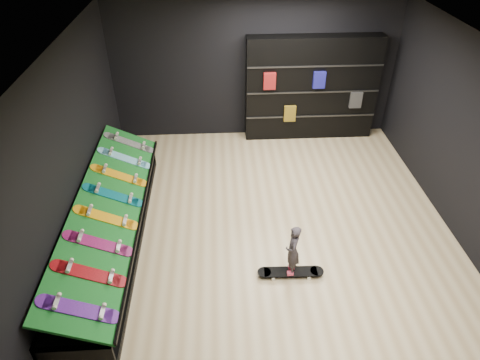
{
  "coord_description": "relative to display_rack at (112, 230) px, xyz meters",
  "views": [
    {
      "loc": [
        -0.81,
        -5.16,
        4.81
      ],
      "look_at": [
        -0.5,
        0.2,
        1.0
      ],
      "focal_mm": 32.0,
      "sensor_mm": 36.0,
      "label": 1
    }
  ],
  "objects": [
    {
      "name": "floor",
      "position": [
        2.55,
        0.0,
        -0.25
      ],
      "size": [
        6.0,
        7.0,
        0.01
      ],
      "primitive_type": "cube",
      "color": "#CDB88A",
      "rests_on": "ground"
    },
    {
      "name": "ceiling",
      "position": [
        2.55,
        0.0,
        2.75
      ],
      "size": [
        6.0,
        7.0,
        0.01
      ],
      "primitive_type": "cube",
      "color": "white",
      "rests_on": "ground"
    },
    {
      "name": "wall_back",
      "position": [
        2.55,
        3.5,
        1.25
      ],
      "size": [
        6.0,
        0.02,
        3.0
      ],
      "primitive_type": "cube",
      "color": "black",
      "rests_on": "ground"
    },
    {
      "name": "wall_left",
      "position": [
        -0.45,
        0.0,
        1.25
      ],
      "size": [
        0.02,
        7.0,
        3.0
      ],
      "primitive_type": "cube",
      "color": "black",
      "rests_on": "ground"
    },
    {
      "name": "wall_right",
      "position": [
        5.55,
        0.0,
        1.25
      ],
      "size": [
        0.02,
        7.0,
        3.0
      ],
      "primitive_type": "cube",
      "color": "black",
      "rests_on": "ground"
    },
    {
      "name": "display_rack",
      "position": [
        0.0,
        0.0,
        0.0
      ],
      "size": [
        0.9,
        4.5,
        0.5
      ],
      "primitive_type": null,
      "color": "black",
      "rests_on": "ground"
    },
    {
      "name": "turf_ramp",
      "position": [
        0.05,
        0.0,
        0.46
      ],
      "size": [
        0.92,
        4.5,
        0.46
      ],
      "primitive_type": "cube",
      "rotation": [
        0.0,
        0.44,
        0.0
      ],
      "color": "#0D5417",
      "rests_on": "display_rack"
    },
    {
      "name": "back_shelving",
      "position": [
        3.76,
        3.32,
        0.87
      ],
      "size": [
        2.8,
        0.33,
        2.24
      ],
      "primitive_type": "cube",
      "color": "black",
      "rests_on": "ground"
    },
    {
      "name": "floor_skateboard",
      "position": [
        2.73,
        -0.87,
        -0.2
      ],
      "size": [
        0.99,
        0.25,
        0.09
      ],
      "primitive_type": null,
      "rotation": [
        0.0,
        0.0,
        -0.03
      ],
      "color": "black",
      "rests_on": "ground"
    },
    {
      "name": "child",
      "position": [
        2.73,
        -0.87,
        0.09
      ],
      "size": [
        0.16,
        0.21,
        0.5
      ],
      "primitive_type": "imported",
      "rotation": [
        0.0,
        0.0,
        -1.72
      ],
      "color": "black",
      "rests_on": "floor_skateboard"
    },
    {
      "name": "display_board_0",
      "position": [
        0.06,
        -1.9,
        0.49
      ],
      "size": [
        0.93,
        0.22,
        0.5
      ],
      "primitive_type": null,
      "rotation": [
        0.0,
        0.44,
        0.0
      ],
      "color": "purple",
      "rests_on": "turf_ramp"
    },
    {
      "name": "display_board_1",
      "position": [
        0.06,
        -1.36,
        0.49
      ],
      "size": [
        0.93,
        0.22,
        0.5
      ],
      "primitive_type": null,
      "rotation": [
        0.0,
        0.44,
        0.0
      ],
      "color": "red",
      "rests_on": "turf_ramp"
    },
    {
      "name": "display_board_2",
      "position": [
        0.06,
        -0.81,
        0.49
      ],
      "size": [
        0.93,
        0.22,
        0.5
      ],
      "primitive_type": null,
      "rotation": [
        0.0,
        0.44,
        0.0
      ],
      "color": "#E5198C",
      "rests_on": "turf_ramp"
    },
    {
      "name": "display_board_3",
      "position": [
        0.06,
        -0.27,
        0.49
      ],
      "size": [
        0.93,
        0.22,
        0.5
      ],
      "primitive_type": null,
      "rotation": [
        0.0,
        0.44,
        0.0
      ],
      "color": "yellow",
      "rests_on": "turf_ramp"
    },
    {
      "name": "display_board_4",
      "position": [
        0.06,
        0.27,
        0.49
      ],
      "size": [
        0.93,
        0.22,
        0.5
      ],
      "primitive_type": null,
      "rotation": [
        0.0,
        0.44,
        0.0
      ],
      "color": "#0C8C99",
      "rests_on": "turf_ramp"
    },
    {
      "name": "display_board_5",
      "position": [
        0.06,
        0.81,
        0.49
      ],
      "size": [
        0.93,
        0.22,
        0.5
      ],
      "primitive_type": null,
      "rotation": [
        0.0,
        0.44,
        0.0
      ],
      "color": "orange",
      "rests_on": "turf_ramp"
    },
    {
      "name": "display_board_6",
      "position": [
        0.06,
        1.36,
        0.49
      ],
      "size": [
        0.93,
        0.22,
        0.5
      ],
      "primitive_type": null,
      "rotation": [
        0.0,
        0.44,
        0.0
      ],
      "color": "#0CB2E5",
      "rests_on": "turf_ramp"
    },
    {
      "name": "display_board_7",
      "position": [
        0.06,
        1.9,
        0.49
      ],
      "size": [
        0.93,
        0.22,
        0.5
      ],
      "primitive_type": null,
      "rotation": [
        0.0,
        0.44,
        0.0
      ],
      "color": "black",
      "rests_on": "turf_ramp"
    }
  ]
}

